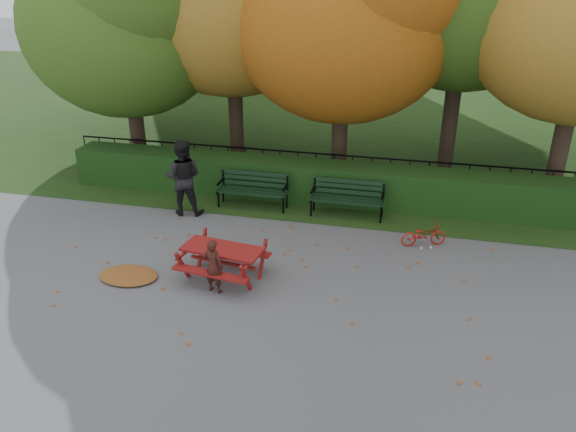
% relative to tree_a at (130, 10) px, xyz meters
% --- Properties ---
extents(ground, '(90.00, 90.00, 0.00)m').
position_rel_tree_a_xyz_m(ground, '(5.19, -5.58, -4.52)').
color(ground, slate).
rests_on(ground, ground).
extents(grass_strip, '(90.00, 90.00, 0.00)m').
position_rel_tree_a_xyz_m(grass_strip, '(5.19, 8.42, -4.52)').
color(grass_strip, '#1A3212').
rests_on(grass_strip, ground).
extents(hedge, '(13.00, 0.90, 1.00)m').
position_rel_tree_a_xyz_m(hedge, '(5.19, -1.08, -4.02)').
color(hedge, black).
rests_on(hedge, ground).
extents(iron_fence, '(14.00, 0.04, 1.02)m').
position_rel_tree_a_xyz_m(iron_fence, '(5.19, -0.28, -3.98)').
color(iron_fence, black).
rests_on(iron_fence, ground).
extents(tree_a, '(5.88, 5.60, 7.48)m').
position_rel_tree_a_xyz_m(tree_a, '(0.00, 0.00, 0.00)').
color(tree_a, black).
rests_on(tree_a, ground).
extents(tree_c, '(6.30, 6.00, 8.00)m').
position_rel_tree_a_xyz_m(tree_c, '(6.02, 0.38, 0.30)').
color(tree_c, black).
rests_on(tree_c, ground).
extents(bench_left, '(1.80, 0.57, 0.88)m').
position_rel_tree_a_xyz_m(bench_left, '(3.89, -1.88, -4.00)').
color(bench_left, black).
rests_on(bench_left, ground).
extents(bench_right, '(1.80, 0.57, 0.88)m').
position_rel_tree_a_xyz_m(bench_right, '(6.29, -1.88, -4.00)').
color(bench_right, black).
rests_on(bench_right, ground).
extents(picnic_table, '(1.72, 1.46, 0.76)m').
position_rel_tree_a_xyz_m(picnic_table, '(4.30, -5.42, -4.00)').
color(picnic_table, maroon).
rests_on(picnic_table, ground).
extents(leaf_pile, '(1.35, 1.05, 0.08)m').
position_rel_tree_a_xyz_m(leaf_pile, '(2.44, -5.84, -4.48)').
color(leaf_pile, brown).
rests_on(leaf_pile, ground).
extents(leaf_scatter, '(9.00, 5.70, 0.01)m').
position_rel_tree_a_xyz_m(leaf_scatter, '(5.19, -5.28, -4.51)').
color(leaf_scatter, brown).
rests_on(leaf_scatter, ground).
extents(child, '(0.45, 0.35, 1.10)m').
position_rel_tree_a_xyz_m(child, '(4.30, -5.93, -3.97)').
color(child, '#3C1913').
rests_on(child, ground).
extents(adult, '(1.03, 0.86, 1.90)m').
position_rel_tree_a_xyz_m(adult, '(2.36, -2.68, -3.57)').
color(adult, black).
rests_on(adult, ground).
extents(bicycle, '(1.07, 0.69, 0.53)m').
position_rel_tree_a_xyz_m(bicycle, '(8.15, -3.10, -4.25)').
color(bicycle, '#B21910').
rests_on(bicycle, ground).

